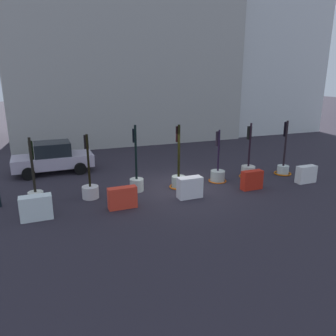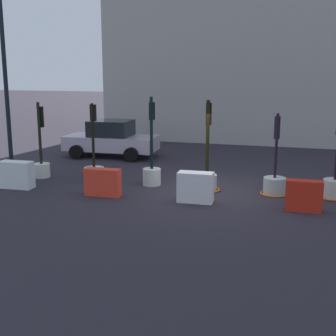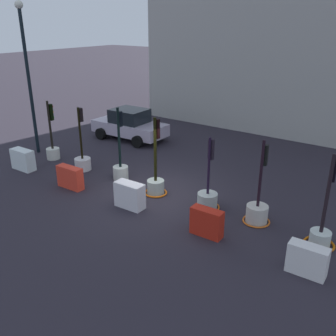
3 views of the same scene
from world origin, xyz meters
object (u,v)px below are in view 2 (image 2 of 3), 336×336
Objects in this scene: traffic_light_1 at (94,168)px; construction_barrier_1 at (103,182)px; traffic_light_0 at (41,162)px; traffic_light_2 at (152,168)px; traffic_light_4 at (275,181)px; construction_barrier_3 at (304,196)px; construction_barrier_2 at (196,187)px; construction_barrier_0 at (16,175)px; car_silver_hatchback at (111,139)px; street_lamp_post at (4,64)px; traffic_light_3 at (207,175)px; traffic_light_5 at (335,183)px.

traffic_light_1 is 1.88m from construction_barrier_1.
traffic_light_2 is (4.22, 0.04, 0.01)m from traffic_light_0.
construction_barrier_3 is (0.90, -1.58, 0.02)m from traffic_light_4.
traffic_light_4 is at bearing 1.22° from traffic_light_1.
construction_barrier_1 is (-5.12, -1.70, 0.01)m from traffic_light_4.
construction_barrier_1 is (3.19, -1.69, -0.14)m from traffic_light_0.
traffic_light_4 is 2.40× the size of construction_barrier_2.
construction_barrier_0 is (-4.18, -1.67, -0.13)m from traffic_light_2.
construction_barrier_1 is at bearing -27.93° from traffic_light_0.
traffic_light_0 is 4.53m from car_silver_hatchback.
street_lamp_post reaches higher than construction_barrier_2.
traffic_light_3 is at bearing 27.17° from construction_barrier_1.
construction_barrier_2 is (6.12, -1.56, -0.12)m from traffic_light_0.
construction_barrier_3 is at bearing 1.16° from construction_barrier_1.
traffic_light_3 is 2.59× the size of construction_barrier_1.
traffic_light_4 is 0.37× the size of street_lamp_post.
traffic_light_5 reaches higher than traffic_light_0.
traffic_light_5 is at bearing 22.38° from construction_barrier_2.
traffic_light_0 is 3.61m from construction_barrier_1.
street_lamp_post reaches higher than construction_barrier_1.
traffic_light_5 is (7.96, 0.21, -0.03)m from traffic_light_1.
construction_barrier_0 is at bearing -168.80° from traffic_light_4.
traffic_light_0 is 8.31m from traffic_light_4.
construction_barrier_0 is at bearing -144.42° from traffic_light_1.
car_silver_hatchback is (-8.38, 6.01, 0.36)m from construction_barrier_3.
traffic_light_0 is 1.63m from construction_barrier_0.
traffic_light_1 is 1.07× the size of traffic_light_4.
construction_barrier_0 is 6.07m from construction_barrier_2.
construction_barrier_1 is at bearing -1.18° from construction_barrier_0.
traffic_light_3 is at bearing -1.47° from traffic_light_0.
traffic_light_1 is 7.96m from traffic_light_5.
construction_barrier_3 is 11.31m from street_lamp_post.
traffic_light_1 is at bearing -178.78° from traffic_light_4.
traffic_light_5 is at bearing 0.49° from traffic_light_0.
street_lamp_post reaches higher than traffic_light_2.
traffic_light_2 is at bearing 174.15° from traffic_light_3.
traffic_light_3 is at bearing -175.50° from traffic_light_4.
car_silver_hatchback is (-5.29, 6.00, 0.34)m from construction_barrier_2.
construction_barrier_3 is 10.32m from car_silver_hatchback.
traffic_light_5 reaches higher than traffic_light_4.
traffic_light_2 is 5.89m from traffic_light_5.
construction_barrier_2 is 8.49m from street_lamp_post.
traffic_light_3 is 1.15× the size of traffic_light_4.
car_silver_hatchback is at bearing 82.66° from construction_barrier_0.
construction_barrier_3 is at bearing -9.20° from street_lamp_post.
construction_barrier_2 is at bearing -12.79° from street_lamp_post.
traffic_light_5 is (3.93, 0.24, -0.05)m from traffic_light_3.
traffic_light_5 is at bearing 14.40° from construction_barrier_1.
traffic_light_4 is (6.16, 0.13, -0.08)m from traffic_light_1.
traffic_light_5 is at bearing 0.43° from traffic_light_2.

